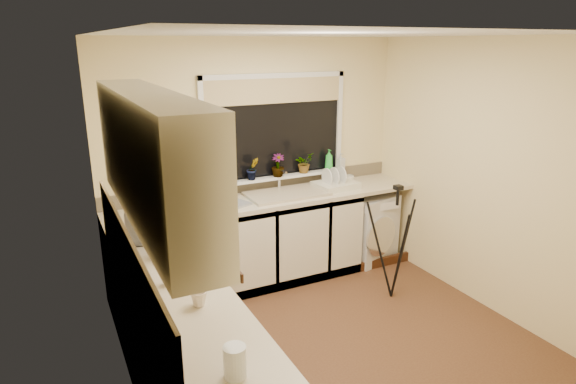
# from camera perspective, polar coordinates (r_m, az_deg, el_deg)

# --- Properties ---
(floor) EXTENTS (3.20, 3.20, 0.00)m
(floor) POSITION_cam_1_polar(r_m,az_deg,el_deg) (4.37, 4.70, -16.32)
(floor) COLOR brown
(floor) RESTS_ON ground
(ceiling) EXTENTS (3.20, 3.20, 0.00)m
(ceiling) POSITION_cam_1_polar(r_m,az_deg,el_deg) (3.66, 5.66, 17.73)
(ceiling) COLOR white
(ceiling) RESTS_ON ground
(wall_back) EXTENTS (3.20, 0.00, 3.20)m
(wall_back) POSITION_cam_1_polar(r_m,az_deg,el_deg) (5.13, -3.65, 3.73)
(wall_back) COLOR #F7E2A5
(wall_back) RESTS_ON ground
(wall_front) EXTENTS (3.20, 0.00, 3.20)m
(wall_front) POSITION_cam_1_polar(r_m,az_deg,el_deg) (2.77, 21.74, -9.30)
(wall_front) COLOR #F7E2A5
(wall_front) RESTS_ON ground
(wall_left) EXTENTS (0.00, 3.00, 3.00)m
(wall_left) POSITION_cam_1_polar(r_m,az_deg,el_deg) (3.34, -19.09, -4.56)
(wall_left) COLOR #F7E2A5
(wall_left) RESTS_ON ground
(wall_right) EXTENTS (0.00, 3.00, 3.00)m
(wall_right) POSITION_cam_1_polar(r_m,az_deg,el_deg) (4.85, 21.49, 1.78)
(wall_right) COLOR #F7E2A5
(wall_right) RESTS_ON ground
(base_cabinet_back) EXTENTS (2.55, 0.60, 0.86)m
(base_cabinet_back) POSITION_cam_1_polar(r_m,az_deg,el_deg) (5.00, -5.57, -6.29)
(base_cabinet_back) COLOR silver
(base_cabinet_back) RESTS_ON floor
(base_cabinet_left) EXTENTS (0.54, 2.40, 0.86)m
(base_cabinet_left) POSITION_cam_1_polar(r_m,az_deg,el_deg) (3.48, -11.92, -17.80)
(base_cabinet_left) COLOR silver
(base_cabinet_left) RESTS_ON floor
(worktop_back) EXTENTS (3.20, 0.60, 0.04)m
(worktop_back) POSITION_cam_1_polar(r_m,az_deg,el_deg) (4.96, -2.22, -0.86)
(worktop_back) COLOR beige
(worktop_back) RESTS_ON base_cabinet_back
(worktop_left) EXTENTS (0.60, 2.40, 0.04)m
(worktop_left) POSITION_cam_1_polar(r_m,az_deg,el_deg) (3.25, -12.41, -11.25)
(worktop_left) COLOR beige
(worktop_left) RESTS_ON base_cabinet_left
(upper_cabinet) EXTENTS (0.28, 1.90, 0.70)m
(upper_cabinet) POSITION_cam_1_polar(r_m,az_deg,el_deg) (2.77, -15.63, 3.91)
(upper_cabinet) COLOR silver
(upper_cabinet) RESTS_ON wall_left
(splashback_left) EXTENTS (0.02, 2.40, 0.45)m
(splashback_left) POSITION_cam_1_polar(r_m,az_deg,el_deg) (3.10, -17.89, -8.11)
(splashback_left) COLOR beige
(splashback_left) RESTS_ON wall_left
(splashback_back) EXTENTS (3.20, 0.02, 0.14)m
(splashback_back) POSITION_cam_1_polar(r_m,az_deg,el_deg) (5.19, -3.54, 0.96)
(splashback_back) COLOR beige
(splashback_back) RESTS_ON wall_back
(window_glass) EXTENTS (1.50, 0.02, 1.00)m
(window_glass) POSITION_cam_1_polar(r_m,az_deg,el_deg) (5.13, -1.57, 7.46)
(window_glass) COLOR black
(window_glass) RESTS_ON wall_back
(window_blind) EXTENTS (1.50, 0.02, 0.25)m
(window_blind) POSITION_cam_1_polar(r_m,az_deg,el_deg) (5.06, -1.49, 11.61)
(window_blind) COLOR tan
(window_blind) RESTS_ON wall_back
(windowsill) EXTENTS (1.60, 0.14, 0.03)m
(windowsill) POSITION_cam_1_polar(r_m,az_deg,el_deg) (5.20, -1.27, 1.76)
(windowsill) COLOR white
(windowsill) RESTS_ON wall_back
(sink) EXTENTS (0.82, 0.46, 0.03)m
(sink) POSITION_cam_1_polar(r_m,az_deg,el_deg) (5.03, -0.14, -0.19)
(sink) COLOR tan
(sink) RESTS_ON worktop_back
(faucet) EXTENTS (0.03, 0.03, 0.24)m
(faucet) POSITION_cam_1_polar(r_m,az_deg,el_deg) (5.16, -1.03, 1.47)
(faucet) COLOR silver
(faucet) RESTS_ON worktop_back
(washing_machine) EXTENTS (0.65, 0.64, 0.77)m
(washing_machine) POSITION_cam_1_polar(r_m,az_deg,el_deg) (5.69, 9.01, -3.96)
(washing_machine) COLOR silver
(washing_machine) RESTS_ON floor
(laptop) EXTENTS (0.46, 0.45, 0.26)m
(laptop) POSITION_cam_1_polar(r_m,az_deg,el_deg) (4.76, -7.42, -0.64)
(laptop) COLOR #94939A
(laptop) RESTS_ON worktop_back
(kettle) EXTENTS (0.16, 0.16, 0.22)m
(kettle) POSITION_cam_1_polar(r_m,az_deg,el_deg) (3.68, -13.78, -5.73)
(kettle) COLOR silver
(kettle) RESTS_ON worktop_left
(dish_rack) EXTENTS (0.47, 0.37, 0.07)m
(dish_rack) POSITION_cam_1_polar(r_m,az_deg,el_deg) (5.29, 5.53, 0.80)
(dish_rack) COLOR silver
(dish_rack) RESTS_ON worktop_back
(tripod) EXTENTS (0.67, 0.67, 1.14)m
(tripod) POSITION_cam_1_polar(r_m,az_deg,el_deg) (4.82, 12.22, -5.75)
(tripod) COLOR black
(tripod) RESTS_ON floor
(glass_jug) EXTENTS (0.11, 0.11, 0.16)m
(glass_jug) POSITION_cam_1_polar(r_m,az_deg,el_deg) (2.42, -6.16, -18.92)
(glass_jug) COLOR white
(glass_jug) RESTS_ON worktop_left
(steel_jar) EXTENTS (0.07, 0.07, 0.10)m
(steel_jar) POSITION_cam_1_polar(r_m,az_deg,el_deg) (3.29, -13.62, -9.60)
(steel_jar) COLOR white
(steel_jar) RESTS_ON worktop_left
(microwave) EXTENTS (0.46, 0.57, 0.27)m
(microwave) POSITION_cam_1_polar(r_m,az_deg,el_deg) (4.10, -15.48, -3.06)
(microwave) COLOR white
(microwave) RESTS_ON worktop_left
(plant_a) EXTENTS (0.14, 0.11, 0.24)m
(plant_a) POSITION_cam_1_polar(r_m,az_deg,el_deg) (4.92, -7.22, 2.40)
(plant_a) COLOR #999999
(plant_a) RESTS_ON windowsill
(plant_b) EXTENTS (0.13, 0.10, 0.23)m
(plant_b) POSITION_cam_1_polar(r_m,az_deg,el_deg) (5.01, -4.10, 2.70)
(plant_b) COLOR #999999
(plant_b) RESTS_ON windowsill
(plant_c) EXTENTS (0.17, 0.17, 0.24)m
(plant_c) POSITION_cam_1_polar(r_m,az_deg,el_deg) (5.13, -1.19, 3.10)
(plant_c) COLOR #999999
(plant_c) RESTS_ON windowsill
(plant_d) EXTENTS (0.25, 0.23, 0.21)m
(plant_d) POSITION_cam_1_polar(r_m,az_deg,el_deg) (5.29, 1.86, 3.39)
(plant_d) COLOR #999999
(plant_d) RESTS_ON windowsill
(soap_bottle_green) EXTENTS (0.10, 0.10, 0.22)m
(soap_bottle_green) POSITION_cam_1_polar(r_m,az_deg,el_deg) (5.43, 4.76, 3.75)
(soap_bottle_green) COLOR green
(soap_bottle_green) RESTS_ON windowsill
(soap_bottle_clear) EXTENTS (0.09, 0.09, 0.17)m
(soap_bottle_clear) POSITION_cam_1_polar(r_m,az_deg,el_deg) (5.50, 6.09, 3.61)
(soap_bottle_clear) COLOR #999999
(soap_bottle_clear) RESTS_ON windowsill
(cup_back) EXTENTS (0.12, 0.12, 0.09)m
(cup_back) POSITION_cam_1_polar(r_m,az_deg,el_deg) (5.49, 7.09, 1.47)
(cup_back) COLOR silver
(cup_back) RESTS_ON worktop_back
(cup_left) EXTENTS (0.13, 0.13, 0.09)m
(cup_left) POSITION_cam_1_polar(r_m,az_deg,el_deg) (3.02, -10.28, -12.01)
(cup_left) COLOR beige
(cup_left) RESTS_ON worktop_left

